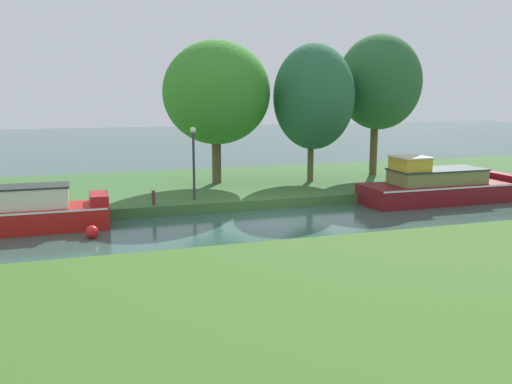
% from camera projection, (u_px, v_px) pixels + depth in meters
% --- Properties ---
extents(ground_plane, '(120.00, 120.00, 0.00)m').
position_uv_depth(ground_plane, '(281.00, 220.00, 20.68)').
color(ground_plane, '#32574E').
extents(riverbank_far, '(72.00, 10.00, 0.40)m').
position_uv_depth(riverbank_far, '(231.00, 186.00, 27.20)').
color(riverbank_far, '#3C6932').
rests_on(riverbank_far, ground_plane).
extents(riverbank_near, '(72.00, 10.00, 0.40)m').
position_uv_depth(riverbank_near, '(426.00, 299.00, 12.23)').
color(riverbank_near, '#406D27').
rests_on(riverbank_near, ground_plane).
extents(red_barge, '(5.75, 1.67, 1.57)m').
position_uv_depth(red_barge, '(23.00, 213.00, 18.94)').
color(red_barge, '#B11A14').
rests_on(red_barge, ground_plane).
extents(maroon_narrowboat, '(7.09, 2.24, 2.05)m').
position_uv_depth(maroon_narrowboat, '(439.00, 187.00, 24.06)').
color(maroon_narrowboat, maroon).
rests_on(maroon_narrowboat, ground_plane).
extents(willow_tree_left, '(5.03, 4.62, 6.68)m').
position_uv_depth(willow_tree_left, '(217.00, 93.00, 25.85)').
color(willow_tree_left, brown).
rests_on(willow_tree_left, riverbank_far).
extents(willow_tree_centre, '(3.68, 4.68, 6.58)m').
position_uv_depth(willow_tree_centre, '(313.00, 97.00, 26.41)').
color(willow_tree_centre, brown).
rests_on(willow_tree_centre, riverbank_far).
extents(willow_tree_right, '(4.28, 4.25, 7.20)m').
position_uv_depth(willow_tree_right, '(379.00, 83.00, 28.30)').
color(willow_tree_right, brown).
rests_on(willow_tree_right, riverbank_far).
extents(lamp_post, '(0.24, 0.24, 2.94)m').
position_uv_depth(lamp_post, '(194.00, 154.00, 22.25)').
color(lamp_post, '#333338').
rests_on(lamp_post, riverbank_far).
extents(mooring_post_near, '(0.14, 0.14, 0.56)m').
position_uv_depth(mooring_post_near, '(154.00, 198.00, 21.43)').
color(mooring_post_near, '#52332F').
rests_on(mooring_post_near, riverbank_far).
extents(channel_buoy, '(0.42, 0.42, 0.42)m').
position_uv_depth(channel_buoy, '(92.00, 232.00, 18.09)').
color(channel_buoy, red).
rests_on(channel_buoy, ground_plane).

